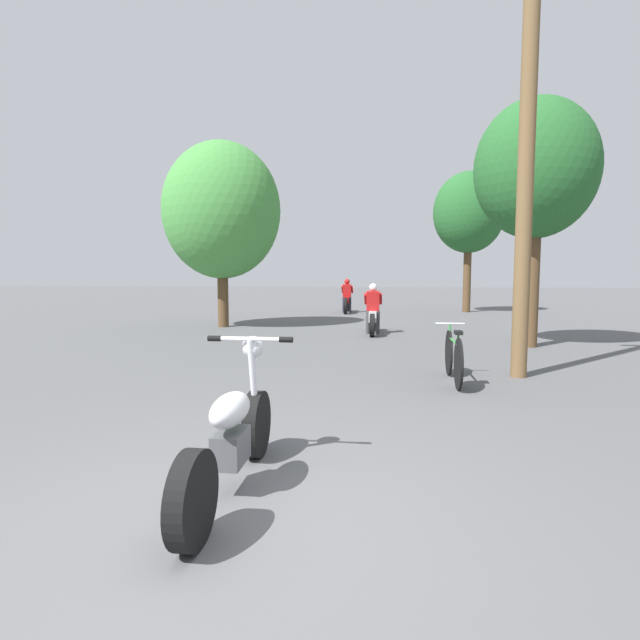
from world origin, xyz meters
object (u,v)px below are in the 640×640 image
(roadside_tree_right_far, at_px, (469,213))
(motorcycle_rider_lead, at_px, (373,315))
(motorcycle_foreground, at_px, (233,435))
(roadside_tree_right_near, at_px, (536,170))
(bicycle_parked, at_px, (453,356))
(roadside_tree_left, at_px, (222,211))
(motorcycle_rider_far, at_px, (347,300))
(utility_pole, at_px, (527,137))

(roadside_tree_right_far, xyz_separation_m, motorcycle_rider_lead, (-3.75, -8.29, -3.61))
(motorcycle_foreground, bearing_deg, roadside_tree_right_far, 75.97)
(motorcycle_foreground, bearing_deg, roadside_tree_right_near, 61.68)
(roadside_tree_right_near, bearing_deg, bicycle_parked, -118.86)
(roadside_tree_left, bearing_deg, motorcycle_rider_lead, -14.87)
(roadside_tree_right_near, height_order, motorcycle_rider_far, roadside_tree_right_near)
(motorcycle_foreground, relative_size, bicycle_parked, 1.18)
(roadside_tree_right_far, bearing_deg, motorcycle_rider_far, -168.90)
(roadside_tree_right_far, relative_size, roadside_tree_left, 1.06)
(roadside_tree_right_near, distance_m, motorcycle_rider_far, 10.92)
(utility_pole, distance_m, motorcycle_foreground, 6.37)
(utility_pole, xyz_separation_m, roadside_tree_right_far, (1.38, 13.68, 0.51))
(bicycle_parked, bearing_deg, roadside_tree_right_near, 61.14)
(roadside_tree_right_near, bearing_deg, motorcycle_foreground, -118.32)
(motorcycle_rider_lead, bearing_deg, roadside_tree_left, 165.13)
(roadside_tree_left, distance_m, bicycle_parked, 9.69)
(utility_pole, relative_size, motorcycle_rider_lead, 3.57)
(utility_pole, xyz_separation_m, bicycle_parked, (-1.06, -0.51, -3.23))
(roadside_tree_right_near, relative_size, motorcycle_rider_far, 2.41)
(roadside_tree_right_far, relative_size, motorcycle_foreground, 2.85)
(roadside_tree_right_near, distance_m, motorcycle_rider_lead, 5.17)
(roadside_tree_right_far, bearing_deg, roadside_tree_left, -139.40)
(motorcycle_rider_far, bearing_deg, roadside_tree_right_near, -63.20)
(motorcycle_foreground, xyz_separation_m, motorcycle_rider_far, (-0.44, 17.21, 0.12))
(utility_pole, bearing_deg, roadside_tree_right_far, 84.25)
(motorcycle_rider_lead, distance_m, motorcycle_rider_far, 7.42)
(utility_pole, height_order, motorcycle_foreground, utility_pole)
(utility_pole, xyz_separation_m, motorcycle_rider_far, (-3.60, 12.70, -3.08))
(motorcycle_foreground, bearing_deg, motorcycle_rider_lead, 85.39)
(motorcycle_foreground, bearing_deg, motorcycle_rider_far, 91.45)
(motorcycle_foreground, height_order, motorcycle_rider_lead, motorcycle_rider_lead)
(motorcycle_rider_lead, relative_size, motorcycle_rider_far, 0.90)
(roadside_tree_right_far, height_order, motorcycle_rider_far, roadside_tree_right_far)
(motorcycle_foreground, xyz_separation_m, motorcycle_rider_lead, (0.80, 9.90, 0.09))
(roadside_tree_left, relative_size, motorcycle_rider_lead, 2.78)
(motorcycle_rider_far, bearing_deg, motorcycle_foreground, -88.55)
(roadside_tree_right_far, height_order, motorcycle_rider_lead, roadside_tree_right_far)
(roadside_tree_right_far, bearing_deg, roadside_tree_right_near, -91.57)
(roadside_tree_right_near, distance_m, roadside_tree_right_far, 10.29)
(roadside_tree_right_near, distance_m, motorcycle_foreground, 9.60)
(roadside_tree_right_near, relative_size, roadside_tree_left, 0.97)
(utility_pole, height_order, roadside_tree_right_near, utility_pole)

